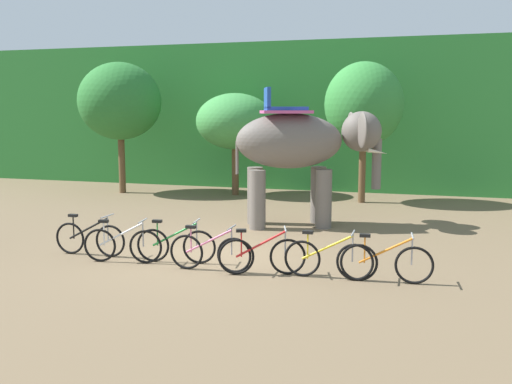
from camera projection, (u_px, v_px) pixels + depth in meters
ground_plane at (210, 255)px, 12.71m from camera, size 80.00×80.00×0.00m
foliage_hedge at (322, 116)px, 25.38m from camera, size 36.00×6.00×5.88m
tree_center at (120, 101)px, 21.83m from camera, size 3.14×3.14×4.99m
tree_center_left at (235, 122)px, 21.37m from camera, size 2.91×2.91×3.81m
tree_far_left at (364, 105)px, 19.48m from camera, size 2.67×2.67×4.81m
elephant at (301, 146)px, 15.64m from camera, size 4.20×2.85×3.78m
bike_black at (90, 238)px, 12.60m from camera, size 1.71×0.52×0.92m
bike_white at (122, 245)px, 11.99m from camera, size 1.70×0.52×0.92m
bike_green at (176, 245)px, 11.99m from camera, size 1.70×0.52×0.92m
bike_pink at (210, 252)px, 11.36m from camera, size 1.71×0.52×0.92m
bike_red at (262, 255)px, 11.12m from camera, size 1.65×0.66×0.92m
bike_yellow at (328, 259)px, 10.85m from camera, size 1.71×0.52×0.92m
bike_orange at (386, 262)px, 10.60m from camera, size 1.71×0.52×0.92m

